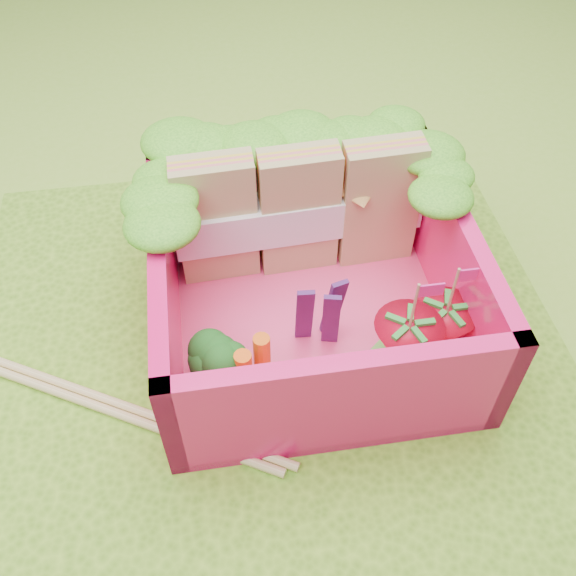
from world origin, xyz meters
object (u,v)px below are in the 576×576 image
Objects in this scene: strawberry_left at (405,346)px; broccoli at (221,365)px; chopsticks at (53,386)px; sandwich_stack at (300,212)px; bento_box at (312,281)px; strawberry_right at (442,329)px.

broccoli is at bearing 179.50° from strawberry_left.
broccoli reaches higher than chopsticks.
chopsticks is at bearing 174.05° from strawberry_left.
sandwich_stack is 0.82m from broccoli.
bento_box is at bearing 9.40° from chopsticks.
bento_box is at bearing 151.76° from strawberry_right.
broccoli is at bearing -176.20° from strawberry_right.
strawberry_left reaches higher than bento_box.
strawberry_left reaches higher than strawberry_right.
bento_box is 0.47m from strawberry_left.
broccoli is 0.74m from strawberry_left.
strawberry_left is (0.32, -0.69, -0.16)m from sandwich_stack.
broccoli is at bearing -121.91° from sandwich_stack.
sandwich_stack reaches higher than broccoli.
strawberry_right is (0.50, -0.27, -0.09)m from bento_box.
strawberry_right is at bearing -28.24° from bento_box.
chopsticks is at bearing 177.08° from strawberry_right.
sandwich_stack is 1.30m from chopsticks.
broccoli is 0.61× the size of strawberry_left.
strawberry_right is at bearing 20.84° from strawberry_left.
strawberry_left is at bearing -46.22° from bento_box.
strawberry_right is (0.92, 0.06, -0.03)m from broccoli.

